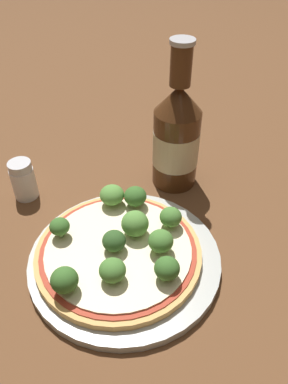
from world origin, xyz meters
name	(u,v)px	position (x,y,z in m)	size (l,w,h in m)	color
ground_plane	(115,252)	(0.00, 0.00, 0.00)	(3.00, 3.00, 0.00)	brown
plate	(125,259)	(-0.01, -0.02, 0.01)	(0.25, 0.25, 0.01)	#B2B7B2
pizza	(118,252)	(-0.01, -0.01, 0.02)	(0.21, 0.21, 0.01)	tan
broccoli_floret_0	(64,280)	(-0.09, 0.02, 0.04)	(0.03, 0.03, 0.03)	#7A9E5B
broccoli_floret_1	(138,197)	(0.07, 0.00, 0.04)	(0.03, 0.03, 0.03)	#7A9E5B
broccoli_floret_2	(171,217)	(0.05, -0.06, 0.04)	(0.03, 0.03, 0.03)	#7A9E5B
broccoli_floret_3	(112,270)	(-0.06, -0.03, 0.04)	(0.03, 0.03, 0.03)	#7A9E5B
broccoli_floret_4	(60,227)	(-0.02, 0.07, 0.04)	(0.03, 0.03, 0.03)	#7A9E5B
broccoli_floret_5	(167,268)	(-0.03, -0.08, 0.04)	(0.03, 0.03, 0.03)	#7A9E5B
broccoli_floret_6	(135,224)	(0.02, -0.02, 0.04)	(0.04, 0.04, 0.03)	#7A9E5B
broccoli_floret_7	(114,241)	(-0.01, -0.01, 0.04)	(0.03, 0.03, 0.03)	#7A9E5B
broccoli_floret_8	(112,195)	(0.06, 0.03, 0.04)	(0.03, 0.03, 0.03)	#7A9E5B
broccoli_floret_9	(161,241)	(0.01, -0.06, 0.04)	(0.03, 0.03, 0.03)	#7A9E5B
beer_bottle	(176,136)	(0.18, -0.02, 0.08)	(0.07, 0.07, 0.23)	#472814
pepper_shaker	(23,180)	(0.05, 0.18, 0.03)	(0.04, 0.04, 0.06)	silver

